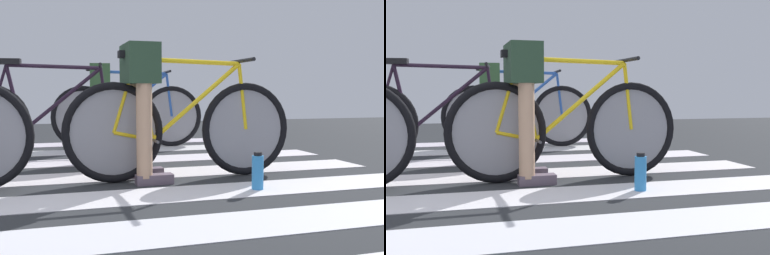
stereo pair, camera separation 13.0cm
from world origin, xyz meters
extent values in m
cube|color=#272A2D|center=(0.00, 0.00, 0.01)|extent=(18.00, 14.00, 0.02)
cube|color=silver|center=(0.08, -0.77, 0.02)|extent=(5.20, 0.44, 0.00)
cube|color=silver|center=(0.06, -0.03, 0.02)|extent=(5.20, 0.44, 0.00)
cube|color=silver|center=(0.03, 0.73, 0.02)|extent=(5.20, 0.44, 0.00)
cube|color=silver|center=(0.06, 1.51, 0.02)|extent=(5.20, 0.44, 0.00)
cube|color=silver|center=(-0.06, 2.25, 0.02)|extent=(5.20, 0.44, 0.00)
cube|color=silver|center=(0.06, 3.03, 0.02)|extent=(5.20, 0.44, 0.00)
torus|color=black|center=(0.46, 0.46, 0.38)|extent=(0.72, 0.07, 0.72)
torus|color=black|center=(1.48, 0.47, 0.38)|extent=(0.72, 0.07, 0.72)
cylinder|color=gray|center=(0.46, 0.46, 0.38)|extent=(0.61, 0.01, 0.61)
cylinder|color=gray|center=(1.48, 0.47, 0.38)|extent=(0.61, 0.01, 0.61)
cylinder|color=yellow|center=(1.02, 0.47, 0.89)|extent=(0.80, 0.04, 0.05)
cylinder|color=yellow|center=(1.08, 0.47, 0.60)|extent=(0.70, 0.04, 0.59)
cylinder|color=yellow|center=(0.68, 0.46, 0.61)|extent=(0.15, 0.04, 0.59)
cylinder|color=yellow|center=(0.60, 0.46, 0.35)|extent=(0.29, 0.03, 0.09)
cylinder|color=yellow|center=(0.54, 0.46, 0.64)|extent=(0.18, 0.03, 0.53)
cylinder|color=yellow|center=(1.45, 0.47, 0.63)|extent=(0.09, 0.03, 0.50)
cube|color=black|center=(0.62, 0.46, 0.93)|extent=(0.24, 0.09, 0.05)
cylinder|color=black|center=(1.42, 0.47, 0.90)|extent=(0.03, 0.52, 0.03)
cylinder|color=#4C4C51|center=(0.74, 0.46, 0.32)|extent=(0.02, 0.34, 0.02)
cylinder|color=tan|center=(0.65, 0.60, 0.52)|extent=(0.11, 0.11, 0.89)
cylinder|color=tan|center=(0.65, 0.32, 0.52)|extent=(0.11, 0.11, 0.89)
cube|color=#26402C|center=(0.65, 0.46, 0.86)|extent=(0.23, 0.41, 0.28)
cube|color=#665564|center=(0.72, 0.60, 0.06)|extent=(0.26, 0.10, 0.07)
cube|color=#665564|center=(0.72, 0.32, 0.06)|extent=(0.26, 0.10, 0.07)
torus|color=black|center=(0.54, 1.40, 0.38)|extent=(0.72, 0.14, 0.72)
cylinder|color=gray|center=(0.54, 1.40, 0.38)|extent=(0.60, 0.08, 0.61)
cylinder|color=black|center=(0.08, 1.45, 0.89)|extent=(0.80, 0.13, 0.05)
cylinder|color=black|center=(0.14, 1.45, 0.60)|extent=(0.70, 0.12, 0.59)
cylinder|color=black|center=(-0.26, 1.49, 0.61)|extent=(0.16, 0.05, 0.59)
cylinder|color=black|center=(-0.34, 1.50, 0.35)|extent=(0.29, 0.06, 0.09)
cylinder|color=black|center=(0.51, 1.40, 0.63)|extent=(0.09, 0.04, 0.50)
cube|color=black|center=(-0.32, 1.50, 0.93)|extent=(0.25, 0.12, 0.05)
cylinder|color=black|center=(0.48, 1.41, 0.90)|extent=(0.09, 0.52, 0.03)
cylinder|color=#4C4C51|center=(-0.20, 1.49, 0.32)|extent=(0.06, 0.34, 0.02)
torus|color=black|center=(0.40, 2.56, 0.38)|extent=(0.72, 0.12, 0.72)
torus|color=black|center=(1.41, 2.47, 0.38)|extent=(0.72, 0.12, 0.72)
cylinder|color=gray|center=(0.40, 2.56, 0.38)|extent=(0.61, 0.06, 0.61)
cylinder|color=gray|center=(1.41, 2.47, 0.38)|extent=(0.61, 0.06, 0.61)
cylinder|color=#2A57B1|center=(0.96, 2.51, 0.89)|extent=(0.80, 0.10, 0.05)
cylinder|color=#2A57B1|center=(1.02, 2.50, 0.60)|extent=(0.70, 0.10, 0.59)
cylinder|color=#2A57B1|center=(0.62, 2.54, 0.61)|extent=(0.16, 0.05, 0.59)
cylinder|color=#2A57B1|center=(0.54, 2.54, 0.35)|extent=(0.29, 0.05, 0.09)
cylinder|color=#2A57B1|center=(0.48, 2.55, 0.64)|extent=(0.19, 0.04, 0.53)
cylinder|color=#2A57B1|center=(1.38, 2.47, 0.63)|extent=(0.09, 0.04, 0.50)
cube|color=black|center=(0.56, 2.54, 0.93)|extent=(0.25, 0.11, 0.05)
cylinder|color=black|center=(1.35, 2.47, 0.90)|extent=(0.07, 0.52, 0.03)
cylinder|color=#4C4C51|center=(0.68, 2.53, 0.32)|extent=(0.05, 0.34, 0.02)
cylinder|color=#A87A5B|center=(0.60, 2.68, 0.51)|extent=(0.11, 0.11, 0.87)
cylinder|color=#A87A5B|center=(0.58, 2.40, 0.51)|extent=(0.11, 0.11, 0.87)
cube|color=#2D4E2D|center=(0.59, 2.54, 0.84)|extent=(0.25, 0.43, 0.28)
cube|color=#25472F|center=(0.67, 2.67, 0.06)|extent=(0.27, 0.12, 0.07)
cube|color=#25472F|center=(0.64, 2.39, 0.06)|extent=(0.27, 0.12, 0.07)
cylinder|color=#328BD9|center=(1.33, -0.06, 0.13)|extent=(0.08, 0.08, 0.23)
cylinder|color=black|center=(1.33, -0.06, 0.26)|extent=(0.05, 0.05, 0.02)
camera|label=1|loc=(0.02, -2.79, 0.66)|focal=43.02mm
camera|label=2|loc=(0.16, -2.79, 0.66)|focal=43.02mm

